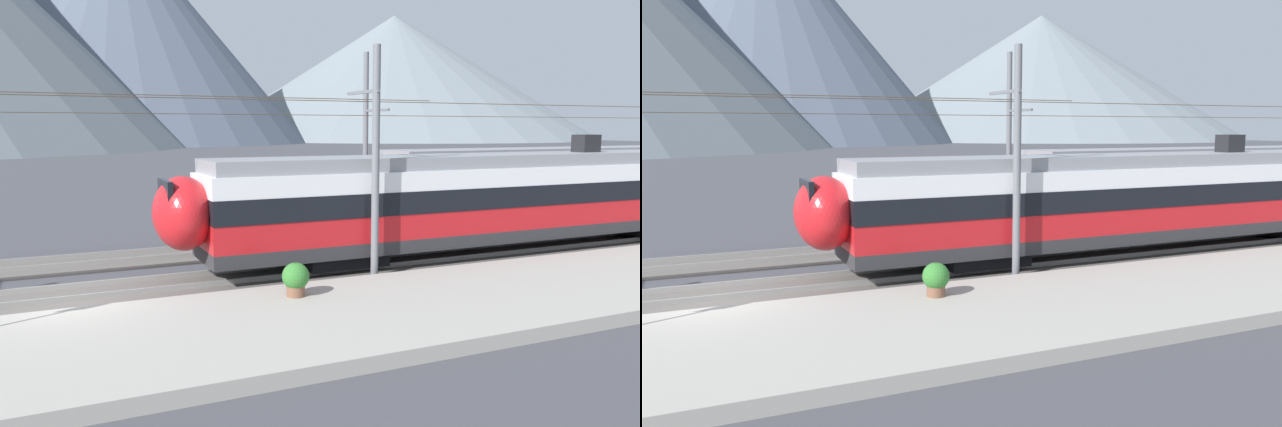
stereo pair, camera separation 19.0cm
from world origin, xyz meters
The scene contains 10 objects.
ground_plane centered at (0.00, 0.00, 0.00)m, with size 400.00×400.00×0.00m, color #424247.
platform_slab centered at (0.00, -3.66, 0.18)m, with size 120.00×6.01×0.35m, color #A39E93.
track_near centered at (0.00, 1.53, 0.07)m, with size 120.00×3.00×0.28m.
track_far centered at (0.00, 6.08, 0.07)m, with size 120.00×3.00×0.28m.
train_near_platform centered at (15.52, 1.53, 2.22)m, with size 25.69×2.85×4.27m.
catenary_mast_mid centered at (9.06, -0.08, 3.87)m, with size 43.59×2.05×7.31m.
catenary_mast_far_side centered at (13.12, 7.84, 4.21)m, with size 43.59×2.19×8.18m.
potted_plant_platform_edge centered at (5.66, -1.99, 0.86)m, with size 0.73×0.73×0.92m.
mountain_central_peak centered at (23.79, 195.02, 36.10)m, with size 121.01×121.01×72.20m, color #515B6B.
mountain_right_ridge centered at (140.63, 218.85, 26.30)m, with size 167.70×167.70×52.60m, color slate.
Camera 1 is at (-0.30, -16.84, 4.82)m, focal length 34.54 mm.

